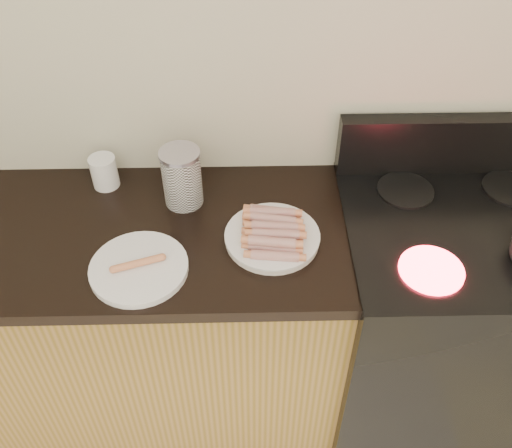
{
  "coord_description": "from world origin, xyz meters",
  "views": [
    {
      "loc": [
        0.1,
        0.47,
        2.1
      ],
      "look_at": [
        0.13,
        1.62,
        0.99
      ],
      "focal_mm": 40.0,
      "sensor_mm": 36.0,
      "label": 1
    }
  ],
  "objects_px": {
    "side_plate": "(139,268)",
    "canister": "(182,177)",
    "main_plate": "(272,238)",
    "mug": "(104,172)",
    "stove": "(440,319)"
  },
  "relations": [
    {
      "from": "stove",
      "to": "side_plate",
      "type": "distance_m",
      "value": 1.09
    },
    {
      "from": "stove",
      "to": "canister",
      "type": "xyz_separation_m",
      "value": [
        -0.88,
        0.15,
        0.54
      ]
    },
    {
      "from": "main_plate",
      "to": "mug",
      "type": "xyz_separation_m",
      "value": [
        -0.53,
        0.27,
        0.04
      ]
    },
    {
      "from": "stove",
      "to": "canister",
      "type": "height_order",
      "value": "canister"
    },
    {
      "from": "stove",
      "to": "side_plate",
      "type": "xyz_separation_m",
      "value": [
        -0.98,
        -0.14,
        0.45
      ]
    },
    {
      "from": "main_plate",
      "to": "side_plate",
      "type": "bearing_deg",
      "value": -163.73
    },
    {
      "from": "stove",
      "to": "main_plate",
      "type": "distance_m",
      "value": 0.76
    },
    {
      "from": "main_plate",
      "to": "canister",
      "type": "height_order",
      "value": "canister"
    },
    {
      "from": "side_plate",
      "to": "canister",
      "type": "bearing_deg",
      "value": 69.96
    },
    {
      "from": "side_plate",
      "to": "mug",
      "type": "distance_m",
      "value": 0.41
    },
    {
      "from": "canister",
      "to": "main_plate",
      "type": "bearing_deg",
      "value": -33.98
    },
    {
      "from": "side_plate",
      "to": "mug",
      "type": "height_order",
      "value": "mug"
    },
    {
      "from": "main_plate",
      "to": "canister",
      "type": "relative_size",
      "value": 1.44
    },
    {
      "from": "side_plate",
      "to": "mug",
      "type": "relative_size",
      "value": 2.59
    },
    {
      "from": "side_plate",
      "to": "canister",
      "type": "xyz_separation_m",
      "value": [
        0.11,
        0.29,
        0.09
      ]
    }
  ]
}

